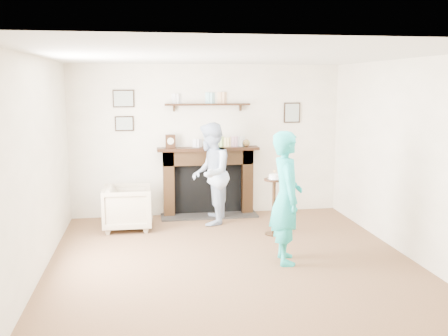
{
  "coord_description": "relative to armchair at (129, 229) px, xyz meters",
  "views": [
    {
      "loc": [
        -1.04,
        -5.72,
        2.19
      ],
      "look_at": [
        0.03,
        0.9,
        1.05
      ],
      "focal_mm": 40.0,
      "sensor_mm": 36.0,
      "label": 1
    }
  ],
  "objects": [
    {
      "name": "pedestal_table",
      "position": [
        2.11,
        -0.64,
        0.59
      ],
      "size": [
        0.3,
        0.3,
        0.95
      ],
      "color": "black",
      "rests_on": "ground"
    },
    {
      "name": "armchair",
      "position": [
        0.0,
        0.0,
        0.0
      ],
      "size": [
        0.73,
        0.71,
        0.67
      ],
      "primitive_type": "imported",
      "rotation": [
        0.0,
        0.0,
        1.57
      ],
      "color": "tan",
      "rests_on": "ground"
    },
    {
      "name": "ground",
      "position": [
        1.31,
        -1.78,
        0.0
      ],
      "size": [
        5.0,
        5.0,
        0.0
      ],
      "primitive_type": "plane",
      "color": "brown",
      "rests_on": "ground"
    },
    {
      "name": "man",
      "position": [
        1.28,
        0.1,
        0.0
      ],
      "size": [
        0.77,
        0.9,
        1.6
      ],
      "primitive_type": "imported",
      "rotation": [
        0.0,
        0.0,
        -1.81
      ],
      "color": "silver",
      "rests_on": "ground"
    },
    {
      "name": "room_shell",
      "position": [
        1.31,
        -1.08,
        1.62
      ],
      "size": [
        4.54,
        5.02,
        2.52
      ],
      "color": "beige",
      "rests_on": "ground"
    },
    {
      "name": "woman",
      "position": [
        1.96,
        -1.76,
        0.0
      ],
      "size": [
        0.44,
        0.63,
        1.63
      ],
      "primitive_type": "imported",
      "rotation": [
        0.0,
        0.0,
        1.48
      ],
      "color": "teal",
      "rests_on": "ground"
    }
  ]
}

